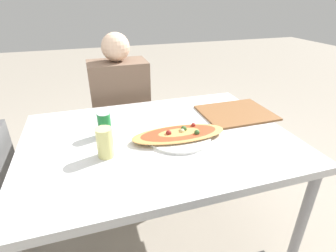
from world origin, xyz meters
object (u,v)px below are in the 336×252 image
(person_seated, at_px, (121,102))
(drink_glass, at_px, (105,143))
(dining_table, at_px, (159,148))
(soda_can, at_px, (105,125))
(chair_far_seated, at_px, (121,121))
(pizza_main, at_px, (179,135))

(person_seated, relative_size, drink_glass, 8.68)
(dining_table, height_order, soda_can, soda_can)
(chair_far_seated, distance_m, person_seated, 0.24)
(chair_far_seated, distance_m, soda_can, 0.81)
(dining_table, distance_m, soda_can, 0.30)
(chair_far_seated, bearing_deg, person_seated, 90.00)
(drink_glass, bearing_deg, person_seated, 77.61)
(pizza_main, bearing_deg, dining_table, 154.66)
(pizza_main, bearing_deg, soda_can, 158.42)
(person_seated, bearing_deg, drink_glass, 77.61)
(person_seated, distance_m, soda_can, 0.64)
(person_seated, bearing_deg, chair_far_seated, -90.00)
(soda_can, relative_size, drink_glass, 0.90)
(pizza_main, xyz_separation_m, soda_can, (-0.35, 0.14, 0.04))
(dining_table, distance_m, chair_far_seated, 0.84)
(person_seated, relative_size, soda_can, 9.60)
(person_seated, bearing_deg, soda_can, 75.19)
(person_seated, distance_m, pizza_main, 0.78)
(chair_far_seated, height_order, person_seated, person_seated)
(pizza_main, relative_size, soda_can, 3.89)
(person_seated, bearing_deg, pizza_main, 104.31)
(pizza_main, relative_size, drink_glass, 3.52)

